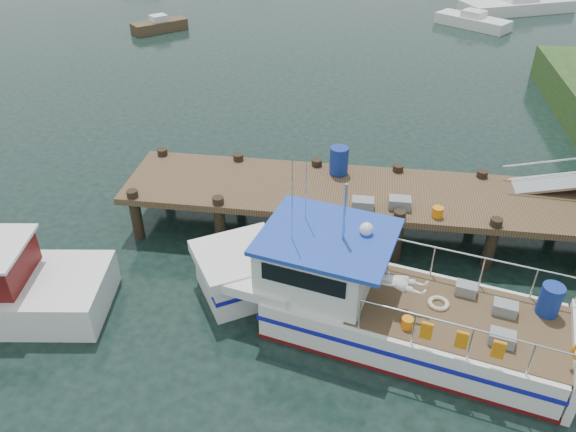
# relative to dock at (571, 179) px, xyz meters

# --- Properties ---
(ground_plane) EXTENTS (160.00, 160.00, 0.00)m
(ground_plane) POSITION_rel_dock_xyz_m (-6.51, -0.01, -2.24)
(ground_plane) COLOR black
(dock) EXTENTS (16.60, 3.00, 4.78)m
(dock) POSITION_rel_dock_xyz_m (0.00, 0.00, 0.00)
(dock) COLOR #4E3925
(dock) RESTS_ON ground
(lobster_boat) EXTENTS (9.42, 4.47, 4.54)m
(lobster_boat) POSITION_rel_dock_xyz_m (-5.30, -4.02, -1.42)
(lobster_boat) COLOR silver
(lobster_boat) RESTS_ON ground
(moored_rowboat) EXTENTS (3.21, 3.19, 0.98)m
(moored_rowboat) POSITION_rel_dock_xyz_m (-18.68, 19.85, -1.88)
(moored_rowboat) COLOR #4E3925
(moored_rowboat) RESTS_ON ground
(moored_b) EXTENTS (4.66, 4.02, 1.02)m
(moored_b) POSITION_rel_dock_xyz_m (0.68, 23.64, -1.86)
(moored_b) COLOR silver
(moored_b) RESTS_ON ground
(moored_c) EXTENTS (8.14, 5.61, 1.22)m
(moored_c) POSITION_rel_dock_xyz_m (4.18, 28.06, -1.79)
(moored_c) COLOR silver
(moored_c) RESTS_ON ground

